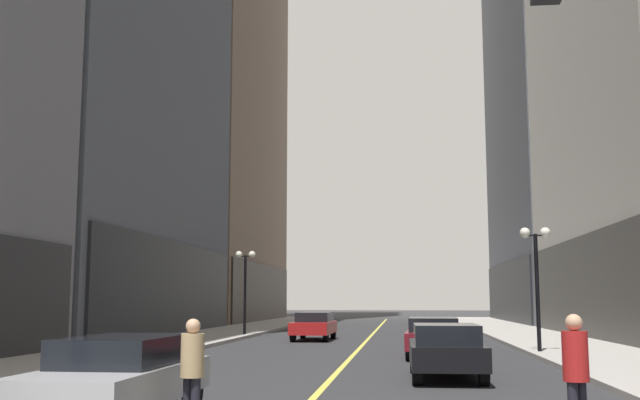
# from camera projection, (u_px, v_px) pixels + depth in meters

# --- Properties ---
(ground_plane) EXTENTS (200.00, 200.00, 0.00)m
(ground_plane) POSITION_uv_depth(u_px,v_px,m) (370.00, 336.00, 39.13)
(ground_plane) COLOR #2D2D30
(sidewalk_left) EXTENTS (4.50, 78.00, 0.15)m
(sidewalk_left) POSITION_uv_depth(u_px,v_px,m) (217.00, 334.00, 40.05)
(sidewalk_left) COLOR #ADA8A0
(sidewalk_left) RESTS_ON ground
(sidewalk_right) EXTENTS (4.50, 78.00, 0.15)m
(sidewalk_right) POSITION_uv_depth(u_px,v_px,m) (531.00, 336.00, 38.22)
(sidewalk_right) COLOR #ADA8A0
(sidewalk_right) RESTS_ON ground
(lane_centre_stripe) EXTENTS (0.16, 70.00, 0.01)m
(lane_centre_stripe) POSITION_uv_depth(u_px,v_px,m) (370.00, 336.00, 39.13)
(lane_centre_stripe) COLOR #E5D64C
(lane_centre_stripe) RESTS_ON ground
(car_silver) EXTENTS (1.76, 4.62, 1.32)m
(car_silver) POSITION_uv_depth(u_px,v_px,m) (120.00, 375.00, 11.81)
(car_silver) COLOR #B7B7BC
(car_silver) RESTS_ON ground
(car_black) EXTENTS (1.75, 4.13, 1.32)m
(car_black) POSITION_uv_depth(u_px,v_px,m) (446.00, 349.00, 18.08)
(car_black) COLOR black
(car_black) RESTS_ON ground
(car_maroon) EXTENTS (1.96, 4.48, 1.32)m
(car_maroon) POSITION_uv_depth(u_px,v_px,m) (434.00, 336.00, 24.90)
(car_maroon) COLOR maroon
(car_maroon) RESTS_ON ground
(car_red) EXTENTS (1.82, 4.50, 1.32)m
(car_red) POSITION_uv_depth(u_px,v_px,m) (314.00, 325.00, 35.64)
(car_red) COLOR #B21919
(car_red) RESTS_ON ground
(pedestrian_in_red_jacket) EXTENTS (0.48, 0.48, 1.72)m
(pedestrian_in_red_jacket) POSITION_uv_depth(u_px,v_px,m) (576.00, 368.00, 9.87)
(pedestrian_in_red_jacket) COLOR black
(pedestrian_in_red_jacket) RESTS_ON ground
(pedestrian_in_tan_trench) EXTENTS (0.46, 0.46, 1.63)m
(pedestrian_in_tan_trench) POSITION_uv_depth(u_px,v_px,m) (192.00, 366.00, 10.78)
(pedestrian_in_tan_trench) COLOR black
(pedestrian_in_tan_trench) RESTS_ON ground
(street_lamp_left_far) EXTENTS (1.06, 0.36, 4.43)m
(street_lamp_left_far) POSITION_uv_depth(u_px,v_px,m) (245.00, 274.00, 38.66)
(street_lamp_left_far) COLOR black
(street_lamp_left_far) RESTS_ON ground
(street_lamp_right_mid) EXTENTS (1.06, 0.36, 4.43)m
(street_lamp_right_mid) POSITION_uv_depth(u_px,v_px,m) (536.00, 261.00, 26.01)
(street_lamp_right_mid) COLOR black
(street_lamp_right_mid) RESTS_ON ground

